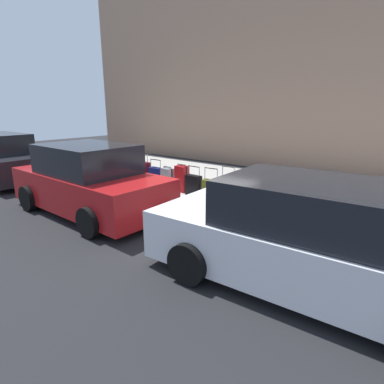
% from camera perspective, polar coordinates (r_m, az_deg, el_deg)
% --- Properties ---
extents(ground_plane, '(40.00, 40.00, 0.00)m').
position_cam_1_polar(ground_plane, '(8.00, 0.38, -3.32)').
color(ground_plane, black).
extents(sidewalk_curb, '(18.00, 5.00, 0.14)m').
position_cam_1_polar(sidewalk_curb, '(9.98, 9.36, 0.66)').
color(sidewalk_curb, '#ADA89E').
rests_on(sidewalk_curb, ground_plane).
extents(building_facade_sidewalk_side, '(24.00, 3.00, 12.29)m').
position_cam_1_polar(building_facade_sidewalk_side, '(14.95, 22.01, 28.16)').
color(building_facade_sidewalk_side, '#9E7A60').
rests_on(building_facade_sidewalk_side, ground_plane).
extents(suitcase_black_0, '(0.38, 0.20, 0.58)m').
position_cam_1_polar(suitcase_black_0, '(7.19, 25.19, -3.61)').
color(suitcase_black_0, black).
rests_on(suitcase_black_0, sidewalk_curb).
extents(suitcase_red_1, '(0.44, 0.24, 0.90)m').
position_cam_1_polar(suitcase_red_1, '(7.27, 21.36, -2.46)').
color(suitcase_red_1, red).
rests_on(suitcase_red_1, sidewalk_curb).
extents(suitcase_silver_2, '(0.47, 0.26, 0.75)m').
position_cam_1_polar(suitcase_silver_2, '(7.41, 17.28, -1.59)').
color(suitcase_silver_2, '#9EA0A8').
rests_on(suitcase_silver_2, sidewalk_curb).
extents(suitcase_navy_3, '(0.50, 0.26, 0.83)m').
position_cam_1_polar(suitcase_navy_3, '(7.67, 13.34, -1.11)').
color(suitcase_navy_3, navy).
rests_on(suitcase_navy_3, sidewalk_curb).
extents(suitcase_maroon_4, '(0.45, 0.26, 0.60)m').
position_cam_1_polar(suitcase_maroon_4, '(7.97, 9.88, -0.50)').
color(suitcase_maroon_4, maroon).
rests_on(suitcase_maroon_4, sidewalk_curb).
extents(suitcase_teal_5, '(0.41, 0.27, 0.95)m').
position_cam_1_polar(suitcase_teal_5, '(8.17, 6.52, 0.34)').
color(suitcase_teal_5, '#0F606B').
rests_on(suitcase_teal_5, sidewalk_curb).
extents(suitcase_olive_6, '(0.46, 0.25, 0.85)m').
position_cam_1_polar(suitcase_olive_6, '(8.46, 3.43, 0.51)').
color(suitcase_olive_6, '#59601E').
rests_on(suitcase_olive_6, sidewalk_curb).
extents(suitcase_black_7, '(0.47, 0.21, 0.84)m').
position_cam_1_polar(suitcase_black_7, '(8.75, 0.29, 1.23)').
color(suitcase_black_7, black).
rests_on(suitcase_black_7, sidewalk_curb).
extents(suitcase_red_8, '(0.39, 0.27, 0.82)m').
position_cam_1_polar(suitcase_red_8, '(9.13, -1.85, 2.42)').
color(suitcase_red_8, red).
rests_on(suitcase_red_8, sidewalk_curb).
extents(suitcase_silver_9, '(0.40, 0.28, 0.71)m').
position_cam_1_polar(suitcase_silver_9, '(9.39, -4.45, 2.40)').
color(suitcase_silver_9, '#9EA0A8').
rests_on(suitcase_silver_9, sidewalk_curb).
extents(suitcase_navy_10, '(0.47, 0.25, 0.86)m').
position_cam_1_polar(suitcase_navy_10, '(9.78, -6.57, 2.71)').
color(suitcase_navy_10, navy).
rests_on(suitcase_navy_10, sidewalk_curb).
extents(suitcase_maroon_11, '(0.49, 0.25, 1.02)m').
position_cam_1_polar(suitcase_maroon_11, '(10.20, -8.79, 3.46)').
color(suitcase_maroon_11, maroon).
rests_on(suitcase_maroon_11, sidewalk_curb).
extents(fire_hydrant, '(0.39, 0.21, 0.73)m').
position_cam_1_polar(fire_hydrant, '(10.79, -11.77, 4.11)').
color(fire_hydrant, '#D89E0C').
rests_on(fire_hydrant, sidewalk_curb).
extents(bollard_post, '(0.12, 0.12, 0.78)m').
position_cam_1_polar(bollard_post, '(11.32, -14.92, 4.47)').
color(bollard_post, brown).
rests_on(bollard_post, sidewalk_curb).
extents(parked_car_white_0, '(4.86, 2.25, 1.59)m').
position_cam_1_polar(parked_car_white_0, '(4.73, 21.04, -8.16)').
color(parked_car_white_0, silver).
rests_on(parked_car_white_0, ground_plane).
extents(parked_car_red_1, '(4.36, 2.08, 1.69)m').
position_cam_1_polar(parked_car_red_1, '(8.02, -18.22, 1.80)').
color(parked_car_red_1, '#AD1619').
rests_on(parked_car_red_1, ground_plane).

